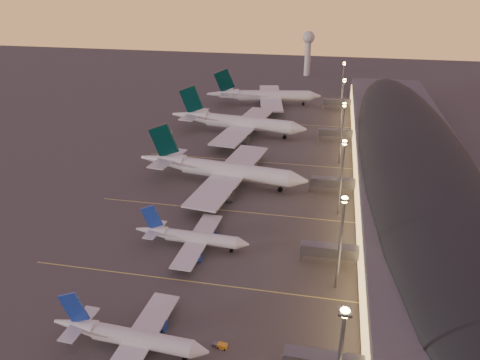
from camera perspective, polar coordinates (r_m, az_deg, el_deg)
name	(u,v)px	position (r m, az deg, el deg)	size (l,w,h in m)	color
ground	(199,271)	(128.19, -4.98, -10.96)	(700.00, 700.00, 0.00)	#484542
airliner_narrow_south	(129,337)	(106.19, -13.34, -18.15)	(35.40, 31.61, 12.65)	silver
airliner_narrow_north	(192,237)	(136.66, -5.92, -6.97)	(34.29, 30.59, 12.27)	silver
airliner_wide_near	(221,170)	(174.57, -2.35, 1.24)	(66.50, 61.08, 21.28)	silver
airliner_wide_mid	(237,122)	(229.23, -0.35, 7.03)	(69.25, 63.67, 22.17)	silver
airliner_wide_far	(264,96)	(280.67, 2.95, 10.21)	(67.12, 61.92, 21.53)	silver
terminal_building	(411,159)	(186.77, 20.09, 2.39)	(56.35, 255.00, 17.46)	#4F4F54
light_masts	(343,139)	(174.34, 12.40, 4.90)	(2.20, 217.20, 25.90)	slate
radar_tower	(308,46)	(364.31, 8.31, 15.88)	(9.00, 9.00, 32.50)	silver
lane_markings	(231,204)	(161.33, -1.05, -2.92)	(90.00, 180.36, 0.00)	#D8C659
baggage_tug_b	(221,345)	(106.07, -2.38, -19.51)	(3.35, 1.75, 0.95)	orange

